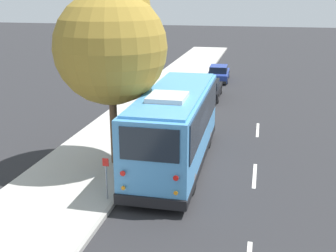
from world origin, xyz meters
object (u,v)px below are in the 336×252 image
object	(u,v)px
street_tree	(111,40)
sign_post_far	(118,168)
shuttle_bus	(175,124)
parked_sedan_black	(207,90)
sign_post_near	(106,178)
parked_sedan_blue	(219,74)

from	to	relation	value
street_tree	sign_post_far	bearing A→B (deg)	-158.29
shuttle_bus	parked_sedan_black	xyz separation A→B (m)	(12.22, 0.27, -1.24)
sign_post_near	sign_post_far	bearing A→B (deg)	0.00
parked_sedan_blue	street_tree	size ratio (longest dim) A/B	0.56
shuttle_bus	street_tree	world-z (taller)	street_tree
street_tree	sign_post_near	distance (m)	5.48
sign_post_far	street_tree	bearing A→B (deg)	21.71
parked_sedan_blue	sign_post_near	bearing A→B (deg)	174.13
shuttle_bus	street_tree	xyz separation A→B (m)	(-0.42, 2.47, 3.39)
parked_sedan_blue	parked_sedan_black	bearing A→B (deg)	176.90
shuttle_bus	parked_sedan_blue	bearing A→B (deg)	-0.06
sign_post_far	shuttle_bus	bearing A→B (deg)	-32.84
street_tree	sign_post_near	size ratio (longest dim) A/B	5.12
parked_sedan_black	sign_post_far	distance (m)	14.80
parked_sedan_blue	sign_post_near	size ratio (longest dim) A/B	2.85
parked_sedan_black	sign_post_far	xyz separation A→B (m)	(-14.74, 1.35, 0.21)
shuttle_bus	street_tree	size ratio (longest dim) A/B	1.14
parked_sedan_black	sign_post_far	bearing A→B (deg)	173.62
shuttle_bus	sign_post_far	distance (m)	3.17
parked_sedan_black	sign_post_near	size ratio (longest dim) A/B	2.96
sign_post_far	parked_sedan_blue	bearing A→B (deg)	-3.99
parked_sedan_black	parked_sedan_blue	world-z (taller)	parked_sedan_black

